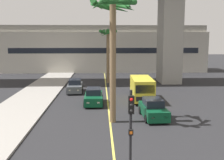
# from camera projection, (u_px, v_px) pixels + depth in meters

# --- Properties ---
(lane_stripe_center) EXTENTS (0.14, 56.00, 0.01)m
(lane_stripe_center) POSITION_uv_depth(u_px,v_px,m) (108.00, 103.00, 27.19)
(lane_stripe_center) COLOR #DBCC4C
(lane_stripe_center) RESTS_ON ground
(pier_building_backdrop) EXTENTS (38.91, 8.04, 8.83)m
(pier_building_backdrop) POSITION_uv_depth(u_px,v_px,m) (104.00, 49.00, 54.20)
(pier_building_backdrop) COLOR beige
(pier_building_backdrop) RESTS_ON ground
(car_queue_front) EXTENTS (1.85, 4.11, 1.56)m
(car_queue_front) POSITION_uv_depth(u_px,v_px,m) (94.00, 97.00, 26.63)
(car_queue_front) COLOR #0C4728
(car_queue_front) RESTS_ON ground
(car_queue_second) EXTENTS (1.96, 4.16, 1.56)m
(car_queue_second) POSITION_uv_depth(u_px,v_px,m) (75.00, 86.00, 32.61)
(car_queue_second) COLOR #4C5156
(car_queue_second) RESTS_ON ground
(car_queue_third) EXTENTS (1.95, 4.16, 1.56)m
(car_queue_third) POSITION_uv_depth(u_px,v_px,m) (153.00, 109.00, 22.01)
(car_queue_third) COLOR #0C4728
(car_queue_third) RESTS_ON ground
(delivery_van) EXTENTS (2.26, 5.30, 2.36)m
(delivery_van) POSITION_uv_depth(u_px,v_px,m) (142.00, 88.00, 28.11)
(delivery_van) COLOR yellow
(delivery_van) RESTS_ON ground
(traffic_light_median_near) EXTENTS (0.24, 0.37, 4.20)m
(traffic_light_median_near) POSITION_uv_depth(u_px,v_px,m) (131.00, 125.00, 11.59)
(traffic_light_median_near) COLOR black
(traffic_light_median_near) RESTS_ON ground
(palm_tree_near_median) EXTENTS (2.62, 2.65, 7.73)m
(palm_tree_near_median) POSITION_uv_depth(u_px,v_px,m) (108.00, 42.00, 38.88)
(palm_tree_near_median) COLOR brown
(palm_tree_near_median) RESTS_ON ground
(palm_tree_mid_median) EXTENTS (3.52, 3.53, 9.28)m
(palm_tree_mid_median) POSITION_uv_depth(u_px,v_px,m) (113.00, 24.00, 19.91)
(palm_tree_mid_median) COLOR brown
(palm_tree_mid_median) RESTS_ON ground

